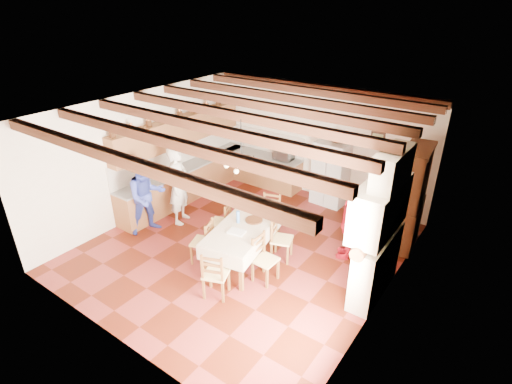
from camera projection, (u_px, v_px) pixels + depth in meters
floor at (244, 247)px, 8.72m from camera, size 6.00×6.50×0.02m
ceiling at (242, 111)px, 7.39m from camera, size 6.00×6.50×0.02m
wall_back at (318, 142)px, 10.44m from camera, size 6.00×0.02×3.00m
wall_front at (105, 264)px, 5.67m from camera, size 6.00×0.02×3.00m
wall_left at (144, 154)px, 9.62m from camera, size 0.02×6.50×3.00m
wall_right at (391, 231)px, 6.49m from camera, size 0.02×6.50×3.00m
ceiling_beams at (242, 117)px, 7.43m from camera, size 6.00×6.30×0.16m
lower_cabinets_left at (187, 183)px, 10.70m from camera, size 0.60×4.30×0.86m
lower_cabinets_back at (263, 170)px, 11.49m from camera, size 2.30×0.60×0.86m
countertop_left at (186, 167)px, 10.50m from camera, size 0.62×4.30×0.04m
countertop_back at (263, 155)px, 11.29m from camera, size 2.34×0.62×0.04m
backsplash_left at (177, 153)px, 10.51m from camera, size 0.03×4.30×0.60m
backsplash_back at (269, 142)px, 11.36m from camera, size 2.30×0.03×0.60m
upper_cabinets at (180, 131)px, 10.14m from camera, size 0.35×4.20×0.70m
fireplace at (377, 225)px, 6.83m from camera, size 0.56×1.60×2.80m
wall_picture at (377, 141)px, 9.45m from camera, size 0.34×0.03×0.42m
refrigerator at (332, 173)px, 10.27m from camera, size 0.87×0.72×1.68m
hutch at (411, 198)px, 8.40m from camera, size 0.63×1.27×2.23m
dining_table at (243, 230)px, 7.94m from camera, size 1.28×2.02×0.82m
chandelier at (241, 160)px, 7.27m from camera, size 0.47×0.47×0.03m
chair_left_near at (202, 241)px, 8.06m from camera, size 0.52×0.53×0.96m
chair_left_far at (221, 222)px, 8.75m from camera, size 0.53×0.54×0.96m
chair_right_near at (266, 259)px, 7.50m from camera, size 0.41×0.43×0.96m
chair_right_far at (282, 239)px, 8.14m from camera, size 0.51×0.52×0.96m
chair_end_near at (216, 273)px, 7.12m from camera, size 0.53×0.52×0.96m
chair_end_far at (270, 215)px, 9.01m from camera, size 0.52×0.51×0.96m
person_man at (179, 185)px, 9.32m from camera, size 0.68×0.81×1.90m
person_woman_blue at (147, 196)px, 8.95m from camera, size 0.94×1.06×1.79m
person_woman_red at (349, 224)px, 8.09m from camera, size 0.61×0.98×1.56m
microwave at (284, 155)px, 10.86m from camera, size 0.52×0.35×0.28m
fridge_vase at (337, 136)px, 9.79m from camera, size 0.34×0.34×0.32m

